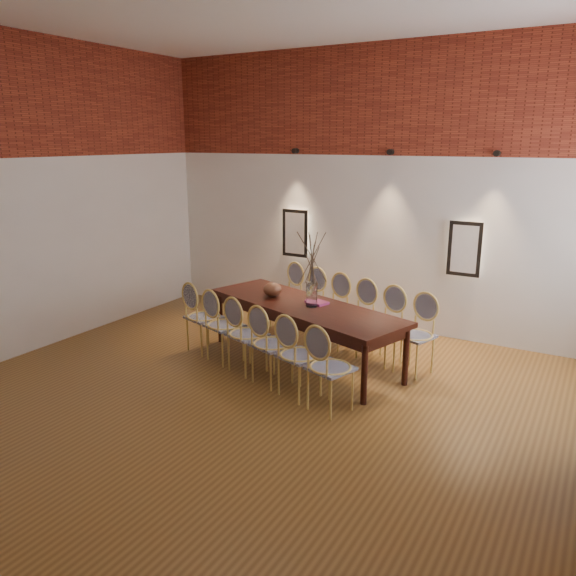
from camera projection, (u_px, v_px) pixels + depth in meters
The scene contains 25 objects.
floor at pixel (241, 422), 5.60m from camera, with size 7.00×7.00×0.02m, color brown.
wall_back at pixel (379, 191), 8.05m from camera, with size 7.00×0.10×4.00m, color silver.
brick_band_back at pixel (380, 99), 7.67m from camera, with size 7.00×0.02×1.50m, color maroon.
niche_left at pixel (296, 233), 8.78m from camera, with size 0.36×0.06×0.66m, color #FFEAC6.
niche_right at pixel (465, 249), 7.52m from camera, with size 0.36×0.06×0.66m, color #FFEAC6.
spot_fixture_left at pixel (295, 151), 8.43m from camera, with size 0.08×0.08×0.10m, color black.
spot_fixture_mid at pixel (390, 152), 7.71m from camera, with size 0.08×0.08×0.10m, color black.
spot_fixture_right at pixel (497, 153), 7.03m from camera, with size 0.08×0.08×0.10m, color black.
dining_table at pixel (304, 333), 7.02m from camera, with size 2.74×0.88×0.75m, color #33110B.
chair_near_a at pixel (204, 317), 7.34m from camera, with size 0.44×0.44×0.94m, color #DEBF61, non-canonical shape.
chair_near_b at pixel (225, 325), 7.01m from camera, with size 0.44×0.44×0.94m, color #DEBF61, non-canonical shape.
chair_near_c at pixel (247, 334), 6.69m from camera, with size 0.44×0.44×0.94m, color #DEBF61, non-canonical shape.
chair_near_d at pixel (272, 344), 6.36m from camera, with size 0.44×0.44×0.94m, color #DEBF61, non-canonical shape.
chair_near_e at pixel (300, 355), 6.04m from camera, with size 0.44×0.44×0.94m, color #DEBF61, non-canonical shape.
chair_near_f at pixel (331, 368), 5.71m from camera, with size 0.44×0.44×0.94m, color #DEBF61, non-canonical shape.
chair_far_a at pixel (286, 297), 8.28m from camera, with size 0.44×0.44×0.94m, color #DEBF61, non-canonical shape.
chair_far_b at pixel (307, 303), 7.95m from camera, with size 0.44×0.44×0.94m, color #DEBF61, non-canonical shape.
chair_far_c at pixel (331, 310), 7.62m from camera, with size 0.44×0.44×0.94m, color #DEBF61, non-canonical shape.
chair_far_d at pixel (356, 318), 7.30m from camera, with size 0.44×0.44×0.94m, color #DEBF61, non-canonical shape.
chair_far_e at pixel (384, 326), 6.97m from camera, with size 0.44×0.44×0.94m, color #DEBF61, non-canonical shape.
chair_far_f at pixel (414, 336), 6.64m from camera, with size 0.44×0.44×0.94m, color #DEBF61, non-canonical shape.
vase at pixel (312, 295), 6.79m from camera, with size 0.14×0.14×0.30m, color silver.
dried_branches at pixel (312, 258), 6.67m from camera, with size 0.50×0.50×0.70m, color #46382A, non-canonical shape.
bowl at pixel (272, 289), 7.25m from camera, with size 0.24×0.24×0.18m, color brown.
book at pixel (317, 302), 6.95m from camera, with size 0.26×0.18×0.03m, color #8F2A5C.
Camera 1 is at (2.94, -4.15, 2.72)m, focal length 35.00 mm.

